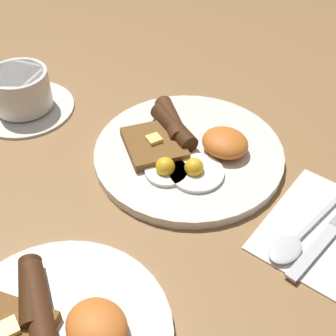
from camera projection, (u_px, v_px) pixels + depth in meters
The scene contains 7 objects.
ground_plane at pixel (188, 157), 0.71m from camera, with size 3.00×3.00×0.00m, color olive.
breakfast_plate_near at pixel (188, 150), 0.70m from camera, with size 0.28×0.28×0.05m.
breakfast_plate_far at pixel (55, 335), 0.49m from camera, with size 0.25×0.25×0.05m.
teacup_near at pixel (21, 94), 0.78m from camera, with size 0.16×0.16×0.07m.
napkin at pixel (322, 228), 0.61m from camera, with size 0.13×0.18×0.01m, color white.
knife at pixel (335, 226), 0.60m from camera, with size 0.02×0.19×0.01m.
spoon at pixel (294, 241), 0.58m from camera, with size 0.04×0.18×0.01m.
Camera 1 is at (-0.34, 0.41, 0.48)m, focal length 50.00 mm.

